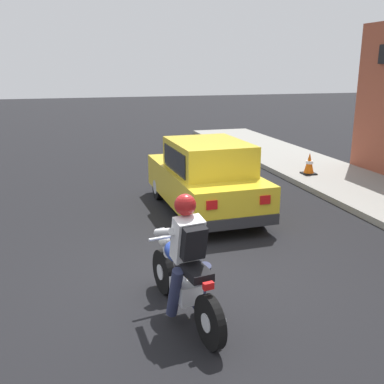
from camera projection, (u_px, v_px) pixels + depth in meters
The scene contains 5 objects.
ground_plane at pixel (190, 273), 6.87m from camera, with size 80.00×80.00×0.00m, color black.
sidewalk_curb at pixel (368, 191), 11.06m from camera, with size 2.60×22.00×0.14m, color gray.
motorcycle_with_rider at pixel (185, 268), 5.48m from camera, with size 0.67×2.01×1.62m.
car_hatchback at pixel (205, 178), 9.53m from camera, with size 1.75×3.83×1.57m.
traffic_cone at pixel (309, 164), 12.43m from camera, with size 0.36×0.36×0.60m.
Camera 1 is at (-1.70, -6.04, 3.06)m, focal length 42.00 mm.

